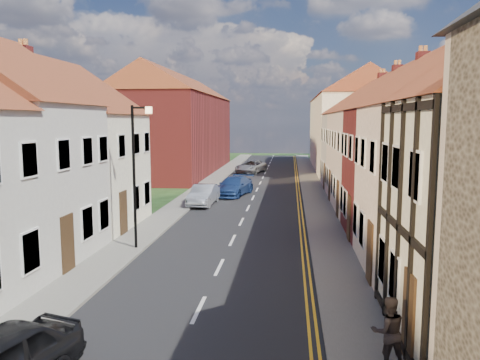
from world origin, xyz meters
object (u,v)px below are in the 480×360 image
lamppost (136,168)px  pedestrian_right (388,331)px  car_distant (251,167)px  car_mid (204,195)px  car_far (234,186)px

lamppost → pedestrian_right: lamppost is taller
car_distant → pedestrian_right: pedestrian_right is taller
car_mid → car_far: car_far is taller
pedestrian_right → lamppost: bearing=-54.7°
car_mid → lamppost: bearing=-91.4°
pedestrian_right → car_far: bearing=-84.2°
lamppost → car_mid: 11.29m
car_far → pedestrian_right: pedestrian_right is taller
lamppost → car_far: (2.31, 15.01, -2.85)m
car_mid → pedestrian_right: bearing=-65.6°
lamppost → car_far: size_ratio=1.27×
car_far → pedestrian_right: 24.64m
lamppost → car_mid: lamppost is taller
car_mid → car_far: 4.38m
lamppost → car_distant: 30.23m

